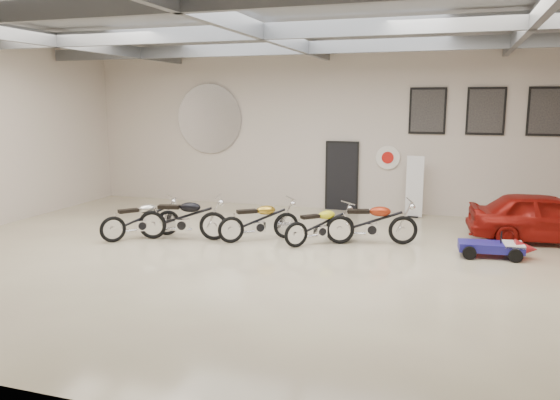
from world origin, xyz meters
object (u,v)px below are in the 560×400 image
(vintage_car, at_px, (545,217))
(motorcycle_yellow, at_px, (320,224))
(motorcycle_red, at_px, (372,221))
(go_kart, at_px, (498,244))
(motorcycle_silver, at_px, (141,218))
(banner_stand, at_px, (415,186))
(motorcycle_black, at_px, (183,217))
(motorcycle_gold, at_px, (259,220))

(vintage_car, bearing_deg, motorcycle_yellow, 104.30)
(motorcycle_red, height_order, go_kart, motorcycle_red)
(vintage_car, bearing_deg, motorcycle_silver, 100.13)
(banner_stand, relative_size, go_kart, 1.11)
(motorcycle_silver, bearing_deg, banner_stand, -12.71)
(motorcycle_silver, bearing_deg, go_kart, -43.32)
(motorcycle_black, bearing_deg, vintage_car, 3.33)
(motorcycle_black, xyz_separation_m, go_kart, (7.29, 0.70, -0.27))
(motorcycle_yellow, distance_m, vintage_car, 5.46)
(motorcycle_gold, relative_size, motorcycle_yellow, 1.07)
(motorcycle_black, relative_size, motorcycle_gold, 1.09)
(go_kart, bearing_deg, motorcycle_black, -179.02)
(motorcycle_silver, height_order, motorcycle_yellow, motorcycle_silver)
(motorcycle_gold, bearing_deg, banner_stand, 12.53)
(motorcycle_gold, height_order, motorcycle_yellow, motorcycle_gold)
(go_kart, bearing_deg, motorcycle_yellow, 176.81)
(motorcycle_silver, relative_size, motorcycle_black, 0.90)
(motorcycle_silver, xyz_separation_m, motorcycle_gold, (2.86, 0.71, 0.01))
(motorcycle_yellow, bearing_deg, go_kart, -43.24)
(go_kart, bearing_deg, motorcycle_red, 169.59)
(motorcycle_silver, relative_size, motorcycle_gold, 0.98)
(motorcycle_black, distance_m, vintage_car, 8.82)
(motorcycle_silver, bearing_deg, motorcycle_yellow, -38.78)
(banner_stand, height_order, motorcycle_red, banner_stand)
(motorcycle_black, xyz_separation_m, vintage_car, (8.46, 2.50, 0.04))
(motorcycle_yellow, xyz_separation_m, go_kart, (3.96, 0.09, -0.19))
(motorcycle_yellow, bearing_deg, motorcycle_silver, 146.41)
(motorcycle_gold, xyz_separation_m, motorcycle_red, (2.67, 0.51, 0.03))
(motorcycle_black, xyz_separation_m, motorcycle_gold, (1.83, 0.48, -0.05))
(banner_stand, bearing_deg, motorcycle_silver, -136.06)
(motorcycle_gold, distance_m, motorcycle_yellow, 1.52)
(motorcycle_silver, distance_m, motorcycle_red, 5.66)
(motorcycle_black, distance_m, motorcycle_yellow, 3.39)
(motorcycle_silver, distance_m, motorcycle_gold, 2.95)
(motorcycle_yellow, height_order, vintage_car, vintage_car)
(motorcycle_silver, relative_size, motorcycle_yellow, 1.05)
(motorcycle_black, bearing_deg, motorcycle_yellow, -2.76)
(banner_stand, xyz_separation_m, motorcycle_black, (-5.22, -4.48, -0.35))
(banner_stand, height_order, motorcycle_silver, banner_stand)
(banner_stand, distance_m, vintage_car, 3.81)
(vintage_car, bearing_deg, go_kart, 141.05)
(motorcycle_silver, distance_m, motorcycle_black, 1.06)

